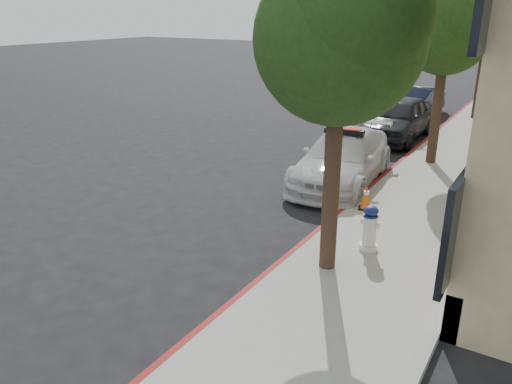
{
  "coord_description": "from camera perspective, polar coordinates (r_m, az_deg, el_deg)",
  "views": [
    {
      "loc": [
        6.14,
        -9.81,
        4.71
      ],
      "look_at": [
        0.85,
        -1.23,
        1.0
      ],
      "focal_mm": 35.0,
      "sensor_mm": 36.0,
      "label": 1
    }
  ],
  "objects": [
    {
      "name": "traffic_cone",
      "position": [
        12.29,
        12.47,
        -0.58
      ],
      "size": [
        0.39,
        0.39,
        0.61
      ],
      "rotation": [
        0.0,
        0.0,
        0.27
      ],
      "color": "black",
      "rests_on": "sidewalk"
    },
    {
      "name": "curb_strip",
      "position": [
        20.75,
        19.59,
        6.13
      ],
      "size": [
        0.12,
        50.0,
        0.15
      ],
      "primitive_type": "cube",
      "color": "maroon",
      "rests_on": "ground"
    },
    {
      "name": "sidewalk",
      "position": [
        20.51,
        23.77,
        5.42
      ],
      "size": [
        3.2,
        50.0,
        0.15
      ],
      "primitive_type": "cube",
      "color": "gray",
      "rests_on": "ground"
    },
    {
      "name": "parked_car_mid",
      "position": [
        19.9,
        15.92,
        8.12
      ],
      "size": [
        1.92,
        4.73,
        1.61
      ],
      "primitive_type": "imported",
      "rotation": [
        0.0,
        0.0,
        0.0
      ],
      "color": "black",
      "rests_on": "ground"
    },
    {
      "name": "police_car",
      "position": [
        14.4,
        9.89,
        3.84
      ],
      "size": [
        2.52,
        5.16,
        1.59
      ],
      "rotation": [
        0.0,
        0.0,
        0.1
      ],
      "color": "silver",
      "rests_on": "ground"
    },
    {
      "name": "tree_far",
      "position": [
        24.02,
        25.21,
        17.64
      ],
      "size": [
        3.1,
        3.0,
        5.81
      ],
      "color": "black",
      "rests_on": "sidewalk"
    },
    {
      "name": "tree_mid",
      "position": [
        16.13,
        21.09,
        16.98
      ],
      "size": [
        2.77,
        2.64,
        5.43
      ],
      "color": "black",
      "rests_on": "sidewalk"
    },
    {
      "name": "tree_near",
      "position": [
        8.45,
        9.67,
        16.97
      ],
      "size": [
        2.92,
        2.82,
        5.62
      ],
      "color": "black",
      "rests_on": "sidewalk"
    },
    {
      "name": "ground",
      "position": [
        12.5,
        -0.37,
        -1.93
      ],
      "size": [
        120.0,
        120.0,
        0.0
      ],
      "primitive_type": "plane",
      "color": "black",
      "rests_on": "ground"
    },
    {
      "name": "fire_hydrant",
      "position": [
        10.19,
        12.86,
        -4.08
      ],
      "size": [
        0.4,
        0.36,
        0.94
      ],
      "rotation": [
        0.0,
        0.0,
        -0.25
      ],
      "color": "silver",
      "rests_on": "sidewalk"
    },
    {
      "name": "parked_car_far",
      "position": [
        24.8,
        17.92,
        9.8
      ],
      "size": [
        1.79,
        4.01,
        1.28
      ],
      "primitive_type": "imported",
      "rotation": [
        0.0,
        0.0,
        -0.12
      ],
      "color": "#141A32",
      "rests_on": "ground"
    }
  ]
}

